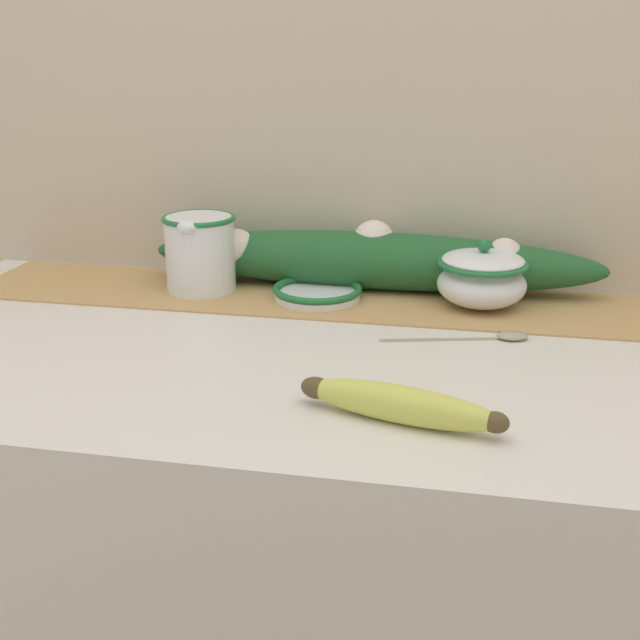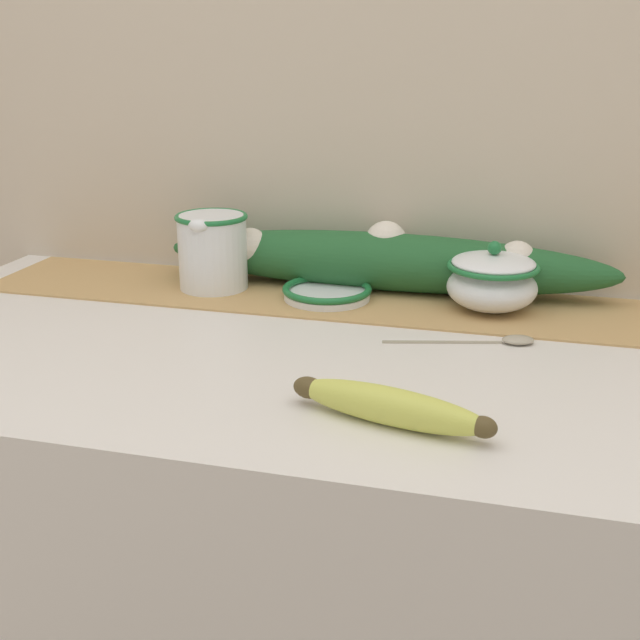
{
  "view_description": "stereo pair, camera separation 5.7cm",
  "coord_description": "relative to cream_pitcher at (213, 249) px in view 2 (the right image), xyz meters",
  "views": [
    {
      "loc": [
        0.16,
        -0.94,
        1.28
      ],
      "look_at": [
        -0.02,
        -0.04,
        0.96
      ],
      "focal_mm": 45.0,
      "sensor_mm": 36.0,
      "label": 1
    },
    {
      "loc": [
        0.21,
        -0.92,
        1.28
      ],
      "look_at": [
        -0.02,
        -0.04,
        0.96
      ],
      "focal_mm": 45.0,
      "sensor_mm": 36.0,
      "label": 2
    }
  ],
  "objects": [
    {
      "name": "table_runner",
      "position": [
        0.26,
        -0.0,
        -0.06
      ],
      "size": [
        1.23,
        0.21,
        0.0
      ],
      "primitive_type": "cube",
      "color": "tan",
      "rests_on": "countertop"
    },
    {
      "name": "poinsettia_garland",
      "position": [
        0.26,
        0.06,
        -0.02
      ],
      "size": [
        0.71,
        0.1,
        0.11
      ],
      "color": "#235B2D",
      "rests_on": "countertop"
    },
    {
      "name": "spoon",
      "position": [
        0.46,
        -0.13,
        -0.06
      ],
      "size": [
        0.19,
        0.06,
        0.01
      ],
      "rotation": [
        0.0,
        0.0,
        0.25
      ],
      "color": "#A89E89",
      "rests_on": "countertop"
    },
    {
      "name": "small_dish",
      "position": [
        0.19,
        -0.01,
        -0.05
      ],
      "size": [
        0.13,
        0.13,
        0.02
      ],
      "color": "white",
      "rests_on": "countertop"
    },
    {
      "name": "sugar_bowl",
      "position": [
        0.43,
        -0.0,
        -0.02
      ],
      "size": [
        0.13,
        0.13,
        0.1
      ],
      "color": "white",
      "rests_on": "countertop"
    },
    {
      "name": "cream_pitcher",
      "position": [
        0.0,
        0.0,
        0.0
      ],
      "size": [
        0.11,
        0.13,
        0.12
      ],
      "color": "white",
      "rests_on": "countertop"
    },
    {
      "name": "banana",
      "position": [
        0.35,
        -0.4,
        -0.05
      ],
      "size": [
        0.22,
        0.09,
        0.04
      ],
      "rotation": [
        0.0,
        0.0,
        -0.24
      ],
      "color": "#CCD156",
      "rests_on": "countertop"
    },
    {
      "name": "back_wall",
      "position": [
        0.26,
        0.13,
        0.22
      ],
      "size": [
        2.14,
        0.04,
        2.4
      ],
      "primitive_type": "cube",
      "color": "beige",
      "rests_on": "ground_plane"
    }
  ]
}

